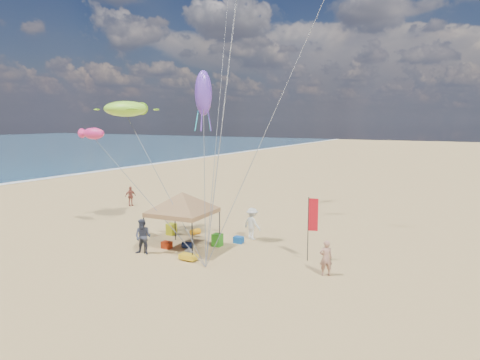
{
  "coord_description": "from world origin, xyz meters",
  "views": [
    {
      "loc": [
        10.62,
        -16.17,
        7.06
      ],
      "look_at": [
        0.0,
        3.0,
        4.0
      ],
      "focal_mm": 32.38,
      "sensor_mm": 36.0,
      "label": 1
    }
  ],
  "objects_px": {
    "canopy_tent": "(182,194)",
    "cooler_blue": "(239,240)",
    "beach_cart": "(188,257)",
    "person_near_b": "(143,237)",
    "person_near_a": "(326,258)",
    "person_near_c": "(252,224)",
    "feather_flag": "(312,219)",
    "cooler_red": "(167,245)",
    "person_far_a": "(130,196)",
    "chair_green": "(217,240)",
    "chair_yellow": "(171,229)"
  },
  "relations": [
    {
      "from": "canopy_tent",
      "to": "cooler_blue",
      "type": "bearing_deg",
      "value": 51.42
    },
    {
      "from": "beach_cart",
      "to": "person_near_b",
      "type": "bearing_deg",
      "value": -173.82
    },
    {
      "from": "person_near_a",
      "to": "person_near_b",
      "type": "relative_size",
      "value": 0.87
    },
    {
      "from": "beach_cart",
      "to": "person_near_c",
      "type": "distance_m",
      "value": 5.21
    },
    {
      "from": "person_near_c",
      "to": "person_near_b",
      "type": "bearing_deg",
      "value": 72.41
    },
    {
      "from": "feather_flag",
      "to": "person_near_b",
      "type": "height_order",
      "value": "feather_flag"
    },
    {
      "from": "cooler_red",
      "to": "beach_cart",
      "type": "distance_m",
      "value": 2.55
    },
    {
      "from": "canopy_tent",
      "to": "cooler_red",
      "type": "bearing_deg",
      "value": -164.53
    },
    {
      "from": "feather_flag",
      "to": "person_far_a",
      "type": "height_order",
      "value": "feather_flag"
    },
    {
      "from": "cooler_red",
      "to": "chair_green",
      "type": "height_order",
      "value": "chair_green"
    },
    {
      "from": "beach_cart",
      "to": "person_near_a",
      "type": "relative_size",
      "value": 0.55
    },
    {
      "from": "cooler_red",
      "to": "person_near_a",
      "type": "relative_size",
      "value": 0.33
    },
    {
      "from": "canopy_tent",
      "to": "beach_cart",
      "type": "distance_m",
      "value": 3.46
    },
    {
      "from": "canopy_tent",
      "to": "person_far_a",
      "type": "height_order",
      "value": "canopy_tent"
    },
    {
      "from": "chair_green",
      "to": "beach_cart",
      "type": "height_order",
      "value": "chair_green"
    },
    {
      "from": "feather_flag",
      "to": "cooler_red",
      "type": "distance_m",
      "value": 8.18
    },
    {
      "from": "feather_flag",
      "to": "cooler_blue",
      "type": "relative_size",
      "value": 6.06
    },
    {
      "from": "person_near_a",
      "to": "person_near_c",
      "type": "relative_size",
      "value": 0.86
    },
    {
      "from": "person_near_b",
      "to": "person_near_c",
      "type": "xyz_separation_m",
      "value": [
        3.72,
        5.35,
        0.01
      ]
    },
    {
      "from": "feather_flag",
      "to": "person_far_a",
      "type": "relative_size",
      "value": 2.01
    },
    {
      "from": "chair_green",
      "to": "beach_cart",
      "type": "bearing_deg",
      "value": -88.71
    },
    {
      "from": "feather_flag",
      "to": "person_far_a",
      "type": "distance_m",
      "value": 18.97
    },
    {
      "from": "person_near_c",
      "to": "cooler_blue",
      "type": "bearing_deg",
      "value": 91.38
    },
    {
      "from": "beach_cart",
      "to": "person_near_c",
      "type": "height_order",
      "value": "person_near_c"
    },
    {
      "from": "chair_yellow",
      "to": "chair_green",
      "type": "bearing_deg",
      "value": -10.17
    },
    {
      "from": "chair_yellow",
      "to": "person_far_a",
      "type": "relative_size",
      "value": 0.43
    },
    {
      "from": "feather_flag",
      "to": "chair_green",
      "type": "distance_m",
      "value": 5.81
    },
    {
      "from": "cooler_blue",
      "to": "person_far_a",
      "type": "height_order",
      "value": "person_far_a"
    },
    {
      "from": "cooler_red",
      "to": "person_near_b",
      "type": "bearing_deg",
      "value": -106.66
    },
    {
      "from": "person_far_a",
      "to": "person_near_a",
      "type": "bearing_deg",
      "value": -93.36
    },
    {
      "from": "person_near_a",
      "to": "person_far_a",
      "type": "height_order",
      "value": "person_near_a"
    },
    {
      "from": "cooler_red",
      "to": "chair_green",
      "type": "xyz_separation_m",
      "value": [
        2.22,
        1.73,
        0.16
      ]
    },
    {
      "from": "canopy_tent",
      "to": "person_far_a",
      "type": "relative_size",
      "value": 3.67
    },
    {
      "from": "feather_flag",
      "to": "person_near_c",
      "type": "distance_m",
      "value": 5.07
    },
    {
      "from": "cooler_red",
      "to": "person_near_b",
      "type": "xyz_separation_m",
      "value": [
        -0.43,
        -1.43,
        0.76
      ]
    },
    {
      "from": "person_far_a",
      "to": "chair_green",
      "type": "bearing_deg",
      "value": -98.07
    },
    {
      "from": "chair_green",
      "to": "beach_cart",
      "type": "relative_size",
      "value": 0.78
    },
    {
      "from": "chair_yellow",
      "to": "person_near_c",
      "type": "xyz_separation_m",
      "value": [
        4.85,
        1.51,
        0.6
      ]
    },
    {
      "from": "chair_yellow",
      "to": "person_near_b",
      "type": "height_order",
      "value": "person_near_b"
    },
    {
      "from": "cooler_red",
      "to": "person_far_a",
      "type": "distance_m",
      "value": 12.94
    },
    {
      "from": "cooler_red",
      "to": "person_near_b",
      "type": "distance_m",
      "value": 1.67
    },
    {
      "from": "feather_flag",
      "to": "beach_cart",
      "type": "distance_m",
      "value": 6.49
    },
    {
      "from": "canopy_tent",
      "to": "person_near_a",
      "type": "xyz_separation_m",
      "value": [
        8.07,
        -0.07,
        -2.25
      ]
    },
    {
      "from": "canopy_tent",
      "to": "feather_flag",
      "type": "distance_m",
      "value": 7.02
    },
    {
      "from": "beach_cart",
      "to": "person_far_a",
      "type": "xyz_separation_m",
      "value": [
        -12.42,
        9.15,
        0.61
      ]
    },
    {
      "from": "feather_flag",
      "to": "cooler_red",
      "type": "bearing_deg",
      "value": -166.97
    },
    {
      "from": "person_near_c",
      "to": "person_far_a",
      "type": "height_order",
      "value": "person_near_c"
    },
    {
      "from": "person_near_b",
      "to": "person_far_a",
      "type": "xyz_separation_m",
      "value": [
        -9.71,
        9.44,
        -0.13
      ]
    },
    {
      "from": "person_near_c",
      "to": "canopy_tent",
      "type": "bearing_deg",
      "value": 74.47
    },
    {
      "from": "cooler_red",
      "to": "chair_green",
      "type": "relative_size",
      "value": 0.77
    }
  ]
}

